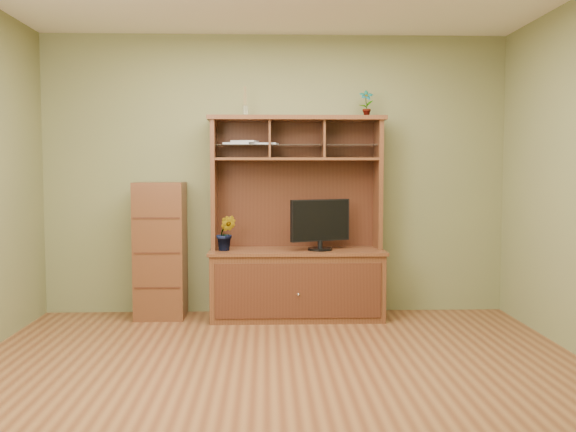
{
  "coord_description": "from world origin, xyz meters",
  "views": [
    {
      "loc": [
        -0.09,
        -4.28,
        1.4
      ],
      "look_at": [
        0.09,
        1.2,
        1.0
      ],
      "focal_mm": 40.0,
      "sensor_mm": 36.0,
      "label": 1
    }
  ],
  "objects": [
    {
      "name": "monitor",
      "position": [
        0.41,
        1.64,
        0.9
      ],
      "size": [
        0.57,
        0.28,
        0.47
      ],
      "rotation": [
        0.0,
        0.0,
        0.41
      ],
      "color": "black",
      "rests_on": "media_hutch"
    },
    {
      "name": "magazines",
      "position": [
        -0.26,
        1.8,
        1.65
      ],
      "size": [
        0.53,
        0.23,
        0.04
      ],
      "color": "silver",
      "rests_on": "media_hutch"
    },
    {
      "name": "side_cabinet",
      "position": [
        -1.09,
        1.77,
        0.64
      ],
      "size": [
        0.46,
        0.42,
        1.28
      ],
      "color": "#462714",
      "rests_on": "room"
    },
    {
      "name": "reed_diffuser",
      "position": [
        -0.29,
        1.8,
        2.01
      ],
      "size": [
        0.06,
        0.06,
        0.28
      ],
      "color": "silver",
      "rests_on": "media_hutch"
    },
    {
      "name": "top_plant",
      "position": [
        0.85,
        1.8,
        2.03
      ],
      "size": [
        0.14,
        0.09,
        0.25
      ],
      "primitive_type": "imported",
      "rotation": [
        0.0,
        0.0,
        -0.03
      ],
      "color": "#2D6021",
      "rests_on": "media_hutch"
    },
    {
      "name": "media_hutch",
      "position": [
        0.19,
        1.73,
        0.52
      ],
      "size": [
        1.66,
        0.61,
        1.9
      ],
      "color": "#462714",
      "rests_on": "room"
    },
    {
      "name": "orchid_plant",
      "position": [
        -0.47,
        1.65,
        0.81
      ],
      "size": [
        0.2,
        0.17,
        0.33
      ],
      "primitive_type": "imported",
      "rotation": [
        0.0,
        0.0,
        -0.11
      ],
      "color": "#2B571D",
      "rests_on": "media_hutch"
    },
    {
      "name": "room",
      "position": [
        0.0,
        0.0,
        1.35
      ],
      "size": [
        4.54,
        4.04,
        2.74
      ],
      "color": "#5C311A",
      "rests_on": "ground"
    }
  ]
}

